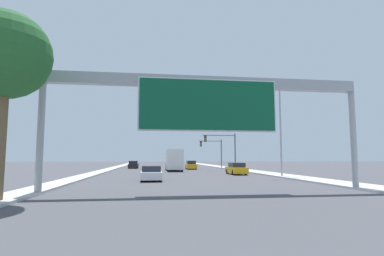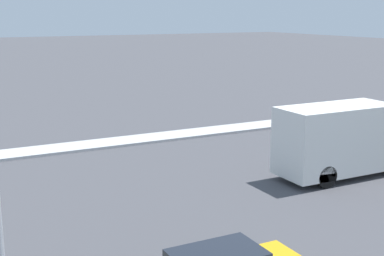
{
  "view_description": "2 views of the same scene",
  "coord_description": "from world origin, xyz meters",
  "views": [
    {
      "loc": [
        -3.47,
        -0.46,
        2.12
      ],
      "look_at": [
        0.0,
        25.52,
        4.7
      ],
      "focal_mm": 28.0,
      "sensor_mm": 36.0,
      "label": 1
    },
    {
      "loc": [
        17.99,
        29.49,
        7.49
      ],
      "look_at": [
        -1.18,
        39.45,
        2.78
      ],
      "focal_mm": 50.0,
      "sensor_mm": 36.0,
      "label": 2
    }
  ],
  "objects": [
    {
      "name": "truck_box_primary",
      "position": [
        0.0,
        46.95,
        1.69
      ],
      "size": [
        2.36,
        7.67,
        3.34
      ],
      "color": "red",
      "rests_on": "ground"
    },
    {
      "name": "median_strip_left",
      "position": [
        -10.75,
        60.0,
        0.07
      ],
      "size": [
        2.0,
        120.0,
        0.15
      ],
      "color": "#B8B8B8",
      "rests_on": "ground"
    }
  ]
}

